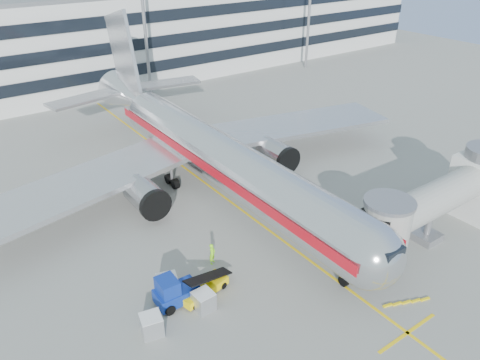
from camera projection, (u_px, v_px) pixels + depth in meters
ground at (278, 237)px, 42.25m from camera, size 180.00×180.00×0.00m
lead_in_line at (217, 192)px, 49.40m from camera, size 0.25×70.00×0.01m
stop_bar at (407, 333)px, 32.23m from camera, size 6.00×0.25×0.01m
main_jet at (207, 150)px, 48.62m from camera, size 50.95×48.70×16.06m
jet_bridge at (445, 197)px, 40.91m from camera, size 17.80×4.50×7.00m
terminal at (63, 39)px, 80.02m from camera, size 150.00×24.25×15.60m
light_mast_centre at (142, 2)px, 69.33m from camera, size 2.40×1.20×25.45m
belt_loader at (203, 288)px, 35.35m from camera, size 4.44×2.36×2.07m
baggage_tug at (174, 292)px, 34.33m from camera, size 3.26×2.15×2.40m
cargo_container_left at (152, 325)px, 31.87m from camera, size 1.68×1.68×1.51m
cargo_container_right at (168, 286)px, 35.29m from camera, size 1.88×1.88×1.60m
cargo_container_front at (204, 301)px, 33.94m from camera, size 1.46×1.46×1.47m
ramp_worker at (212, 254)px, 38.52m from camera, size 0.82×0.76×1.88m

